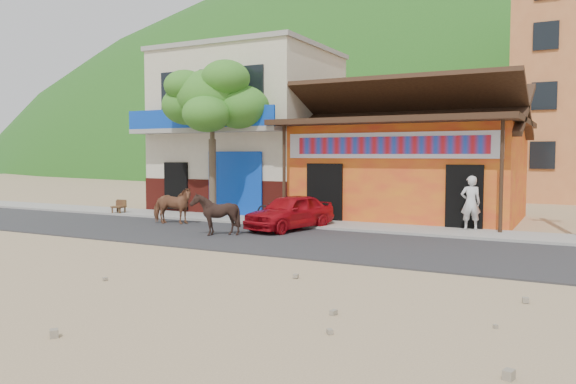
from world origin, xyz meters
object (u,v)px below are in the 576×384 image
(tree, at_px, (212,139))
(cow_tan, at_px, (172,206))
(cow_dark, at_px, (215,214))
(cafe_chair_left, at_px, (118,201))
(pedestrian, at_px, (471,203))
(scooter, at_px, (277,209))
(cafe_chair_right, at_px, (118,201))
(red_car, at_px, (290,212))

(tree, relative_size, cow_tan, 3.83)
(cow_dark, distance_m, cafe_chair_left, 7.69)
(cafe_chair_left, bearing_deg, cow_tan, -34.00)
(tree, height_order, cow_tan, tree)
(cow_tan, xyz_separation_m, pedestrian, (9.88, 2.70, 0.29))
(scooter, relative_size, pedestrian, 0.91)
(cow_dark, distance_m, cafe_chair_right, 7.69)
(red_car, height_order, cafe_chair_left, red_car)
(scooter, relative_size, cafe_chair_left, 1.68)
(pedestrian, height_order, cafe_chair_right, pedestrian)
(cafe_chair_left, xyz_separation_m, cafe_chair_right, (0.00, 0.00, 0.03))
(cow_dark, bearing_deg, pedestrian, 126.15)
(scooter, bearing_deg, cow_tan, 117.61)
(red_car, bearing_deg, scooter, 143.62)
(pedestrian, distance_m, cafe_chair_right, 13.93)
(tree, bearing_deg, red_car, -18.01)
(cow_tan, distance_m, cow_dark, 3.46)
(red_car, relative_size, cafe_chair_left, 3.68)
(red_car, height_order, cafe_chair_right, red_car)
(tree, height_order, pedestrian, tree)
(cow_dark, relative_size, cafe_chair_right, 1.32)
(tree, relative_size, pedestrian, 3.45)
(tree, distance_m, pedestrian, 9.74)
(red_car, bearing_deg, pedestrian, 34.60)
(red_car, bearing_deg, cow_tan, -158.30)
(cow_tan, height_order, red_car, cow_tan)
(red_car, relative_size, cafe_chair_right, 3.45)
(cow_tan, bearing_deg, scooter, -69.23)
(tree, relative_size, red_car, 1.74)
(cow_dark, height_order, red_car, cow_dark)
(tree, bearing_deg, cafe_chair_left, -173.52)
(cafe_chair_right, bearing_deg, cow_tan, -24.14)
(scooter, height_order, cafe_chair_right, cafe_chair_right)
(cow_dark, bearing_deg, cow_tan, -115.02)
(cow_tan, relative_size, scooter, 0.99)
(red_car, xyz_separation_m, scooter, (-1.41, 1.68, -0.09))
(cow_tan, distance_m, cafe_chair_left, 4.25)
(cow_tan, distance_m, pedestrian, 10.24)
(tree, distance_m, red_car, 4.92)
(tree, xyz_separation_m, cafe_chair_right, (-4.40, -0.50, -2.50))
(cafe_chair_left, bearing_deg, pedestrian, -9.01)
(tree, height_order, scooter, tree)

